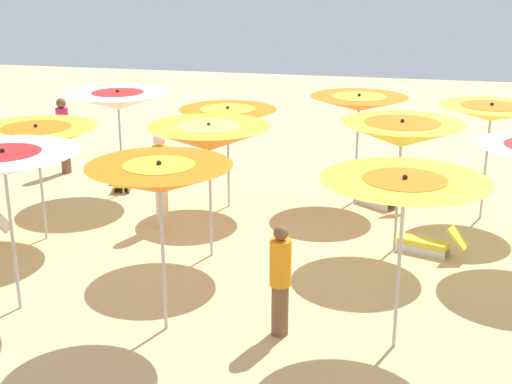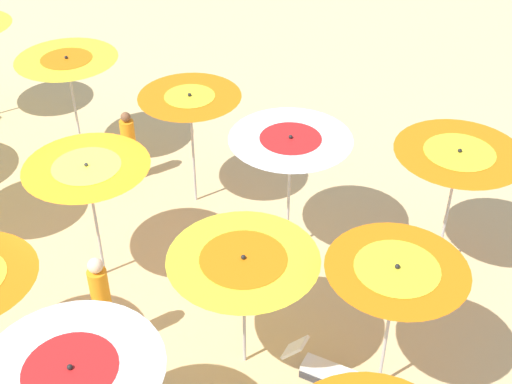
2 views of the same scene
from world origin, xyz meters
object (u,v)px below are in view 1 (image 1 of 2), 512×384
at_px(lounger_4, 381,197).
at_px(beach_umbrella_14, 491,113).
at_px(beach_umbrella_1, 4,163).
at_px(beachgoer_0, 161,178).
at_px(beach_ball, 154,153).
at_px(beach_umbrella_7, 209,138).
at_px(lounger_2, 429,243).
at_px(beach_umbrella_12, 228,117).
at_px(beach_umbrella_2, 160,179).
at_px(beach_umbrella_11, 118,101).
at_px(beachgoer_1, 280,279).
at_px(beachgoer_2, 64,134).
at_px(lounger_0, 125,178).
at_px(beach_umbrella_8, 402,134).
at_px(beach_umbrella_3, 404,192).
at_px(beach_umbrella_13, 359,103).
at_px(beach_umbrella_6, 37,139).

bearing_deg(lounger_4, beach_umbrella_14, -149.74).
relative_size(beach_umbrella_1, beach_umbrella_14, 1.05).
height_order(beachgoer_0, beach_ball, beachgoer_0).
height_order(beach_umbrella_7, beach_umbrella_14, beach_umbrella_7).
xyz_separation_m(lounger_2, beachgoer_0, (-5.11, 0.21, 0.80)).
xyz_separation_m(beach_umbrella_1, beach_umbrella_12, (1.86, 5.23, -0.33)).
distance_m(beach_umbrella_2, beachgoer_0, 4.31).
xyz_separation_m(beach_umbrella_7, beach_ball, (-3.35, 5.97, -2.02)).
distance_m(beach_umbrella_11, beachgoer_1, 7.24).
height_order(beach_umbrella_11, beachgoer_2, beach_umbrella_11).
relative_size(beach_umbrella_14, beach_ball, 9.23).
bearing_deg(lounger_0, beachgoer_0, 23.10).
bearing_deg(lounger_2, beach_umbrella_11, 2.47).
xyz_separation_m(beach_umbrella_8, beach_umbrella_11, (-6.09, 1.93, -0.03)).
bearing_deg(beach_umbrella_3, beach_ball, 128.28).
xyz_separation_m(beach_umbrella_1, beach_umbrella_14, (7.06, 5.68, -0.09)).
distance_m(beach_umbrella_3, beach_umbrella_14, 5.75).
distance_m(beach_umbrella_12, beach_umbrella_14, 5.23).
bearing_deg(beach_umbrella_14, lounger_0, 177.30).
height_order(beachgoer_1, beach_ball, beachgoer_1).
xyz_separation_m(beach_umbrella_8, beach_umbrella_14, (1.64, 2.10, 0.02)).
bearing_deg(beach_ball, beach_umbrella_13, -23.45).
relative_size(beach_umbrella_1, beach_ball, 9.66).
relative_size(beach_umbrella_3, beach_umbrella_13, 1.03).
xyz_separation_m(beach_umbrella_6, beach_umbrella_8, (6.44, 0.92, 0.22)).
bearing_deg(beach_umbrella_7, beach_umbrella_11, 135.02).
bearing_deg(lounger_2, beach_umbrella_7, 33.10).
bearing_deg(beach_umbrella_11, beach_umbrella_14, 1.22).
bearing_deg(beachgoer_0, lounger_2, 159.17).
height_order(beach_umbrella_6, beachgoer_0, beach_umbrella_6).
height_order(beach_umbrella_11, lounger_0, beach_umbrella_11).
distance_m(beach_umbrella_14, beachgoer_1, 6.50).
height_order(lounger_4, beach_ball, lounger_4).
bearing_deg(beach_umbrella_1, beach_umbrella_14, 38.82).
xyz_separation_m(beach_umbrella_7, beachgoer_1, (1.73, -2.48, -1.31)).
xyz_separation_m(beach_umbrella_7, beach_umbrella_8, (3.16, 0.99, 0.00)).
xyz_separation_m(beach_umbrella_2, lounger_4, (2.65, 6.04, -2.03)).
bearing_deg(beach_umbrella_11, beachgoer_1, -49.26).
height_order(beach_umbrella_1, beach_umbrella_7, beach_umbrella_1).
relative_size(beach_umbrella_7, lounger_0, 1.75).
xyz_separation_m(beach_umbrella_13, lounger_2, (1.56, -2.61, -1.97)).
relative_size(beach_umbrella_7, beach_umbrella_14, 1.02).
xyz_separation_m(beach_umbrella_7, lounger_2, (3.76, 0.95, -1.96)).
bearing_deg(beachgoer_0, beach_umbrella_13, -164.42).
bearing_deg(beach_umbrella_13, lounger_2, -59.10).
height_order(beach_umbrella_3, lounger_0, beach_umbrella_3).
height_order(beach_umbrella_1, lounger_4, beach_umbrella_1).
relative_size(beach_umbrella_11, lounger_2, 1.88).
xyz_separation_m(beach_umbrella_6, lounger_0, (0.15, 3.39, -1.73)).
bearing_deg(beach_umbrella_7, beach_umbrella_12, 98.43).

